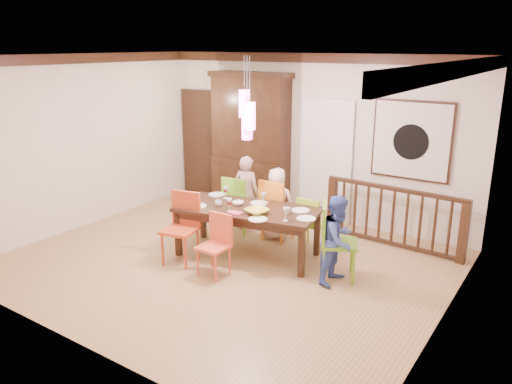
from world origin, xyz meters
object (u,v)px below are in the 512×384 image
Objects in this scene: dining_table at (248,213)px; person_far_mid at (277,204)px; chair_far_left at (240,200)px; balustrade at (393,216)px; chair_end_right at (339,237)px; china_hutch at (250,142)px; person_end_right at (338,240)px; person_far_left at (247,194)px.

person_far_mid is (-0.01, 0.84, -0.08)m from dining_table.
chair_far_left reaches higher than balustrade.
chair_end_right is at bearing -94.86° from balustrade.
dining_table is 0.86× the size of china_hutch.
person_far_mid is at bearing -153.48° from balustrade.
dining_table is at bearing 128.69° from chair_far_left.
china_hutch is 2.16× the size of person_end_right.
person_far_mid is (0.63, 0.13, 0.02)m from chair_far_left.
dining_table is 1.45m from chair_end_right.
chair_end_right is 0.46× the size of balustrade.
china_hutch is 3.42m from person_end_right.
balustrade is at bearing 31.35° from dining_table.
dining_table is 1.72× the size of person_far_left.
person_far_left reaches higher than balustrade.
person_end_right is at bearing 156.83° from chair_far_left.
balustrade is 1.82m from person_far_mid.
chair_far_left is at bearing -156.42° from balustrade.
chair_far_left reaches higher than dining_table.
person_far_left reaches higher than person_end_right.
balustrade is at bearing -174.04° from person_far_mid.
china_hutch is at bearing -66.47° from chair_far_left.
chair_far_left is at bearing -62.92° from china_hutch.
balustrade is 1.74× the size of person_far_left.
person_end_right is (2.72, -1.95, -0.69)m from china_hutch.
dining_table is 1.89× the size of person_far_mid.
dining_table is 2.36m from china_hutch.
chair_end_right is 0.81× the size of person_far_left.
chair_far_left is at bearing -5.39° from person_far_mid.
person_end_right reaches higher than balustrade.
china_hutch is 3.03m from balustrade.
person_far_left is at bearing -58.61° from china_hutch.
china_hutch reaches higher than person_far_left.
dining_table is 0.99× the size of balustrade.
person_far_left is at bearing 113.92° from dining_table.
person_far_left is (-0.62, 0.87, -0.02)m from dining_table.
person_far_mid is at bearing -40.67° from china_hutch.
china_hutch is at bearing -63.06° from person_far_left.
chair_far_left is at bearing 73.89° from person_end_right.
chair_end_right is at bearing 19.37° from person_end_right.
dining_table is at bearing -56.62° from china_hutch.
balustrade is (0.22, 1.49, -0.10)m from chair_end_right.
person_far_mid is 0.98× the size of person_end_right.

